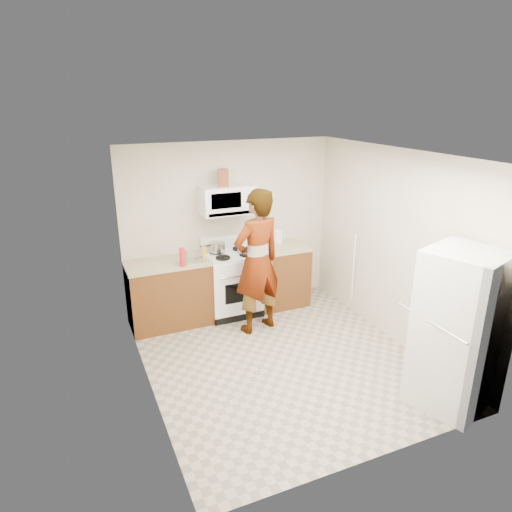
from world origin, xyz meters
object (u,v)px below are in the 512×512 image
gas_range (232,282)px  person (257,262)px  kettle (278,237)px  microwave (227,200)px  saucepan (217,247)px  fridge (457,331)px

gas_range → person: (0.14, -0.63, 0.51)m
kettle → person: bearing=-109.0°
gas_range → microwave: bearing=90.0°
microwave → saucepan: (-0.17, -0.01, -0.68)m
person → fridge: (1.21, -2.29, -0.14)m
saucepan → fridge: bearing=-63.3°
fridge → saucepan: size_ratio=7.43×
fridge → saucepan: fridge is taller
gas_range → microwave: 1.22m
gas_range → microwave: (0.00, 0.13, 1.21)m
person → fridge: size_ratio=1.17×
microwave → fridge: microwave is taller
person → kettle: size_ratio=10.53×
saucepan → gas_range: bearing=-33.9°
gas_range → person: bearing=-77.7°
fridge → microwave: bearing=94.3°
microwave → saucepan: 0.71m
gas_range → kettle: size_ratio=5.98×
microwave → fridge: bearing=-66.1°
microwave → saucepan: size_ratio=3.32×
kettle → saucepan: (-1.01, -0.08, -0.01)m
gas_range → fridge: bearing=-65.2°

